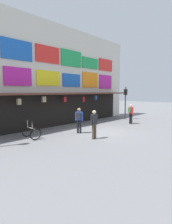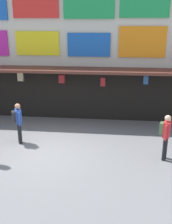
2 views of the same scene
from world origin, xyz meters
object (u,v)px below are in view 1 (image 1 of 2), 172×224
(pedestrian_in_blue, at_px, (79,119))
(pedestrian_in_white, at_px, (131,112))
(pedestrian_in_red, at_px, (94,123))
(traffic_light_far, at_px, (125,98))
(bicycle_parked, at_px, (31,132))

(pedestrian_in_blue, xyz_separation_m, pedestrian_in_white, (5.62, -0.74, 0.00))
(pedestrian_in_white, relative_size, pedestrian_in_red, 1.00)
(traffic_light_far, distance_m, pedestrian_in_red, 8.78)
(traffic_light_far, xyz_separation_m, pedestrian_in_blue, (-7.73, -1.00, -1.16))
(pedestrian_in_blue, bearing_deg, pedestrian_in_red, -107.33)
(pedestrian_in_red, bearing_deg, bicycle_parked, 128.56)
(bicycle_parked, xyz_separation_m, pedestrian_in_white, (8.47, -1.94, 0.59))
(pedestrian_in_white, bearing_deg, pedestrian_in_red, -171.11)
(traffic_light_far, relative_size, pedestrian_in_blue, 1.90)
(bicycle_parked, distance_m, pedestrian_in_red, 3.75)
(pedestrian_in_red, bearing_deg, pedestrian_in_blue, 72.67)
(pedestrian_in_white, xyz_separation_m, pedestrian_in_red, (-6.15, -0.96, -0.04))
(pedestrian_in_white, distance_m, pedestrian_in_red, 6.23)
(traffic_light_far, height_order, pedestrian_in_blue, traffic_light_far)
(bicycle_parked, xyz_separation_m, pedestrian_in_red, (2.31, -2.90, 0.55))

